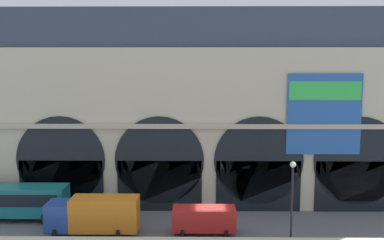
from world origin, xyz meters
name	(u,v)px	position (x,y,z in m)	size (l,w,h in m)	color
ground_plane	(210,231)	(0.00, 0.00, 0.00)	(200.00, 200.00, 0.00)	slate
station_building	(209,112)	(0.05, 7.38, 9.33)	(48.85, 5.18, 19.26)	beige
bus_west	(6,200)	(-18.39, 2.41, 1.78)	(11.00, 3.25, 3.10)	#19727A
box_truck_midwest	(94,214)	(-9.60, -0.85, 1.70)	(7.50, 2.91, 3.12)	#28479E
van_center	(204,219)	(-0.54, -0.56, 1.25)	(5.20, 2.48, 2.20)	red
street_lamp_quayside	(292,195)	(5.90, -4.01, 4.41)	(0.44, 0.44, 6.90)	black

